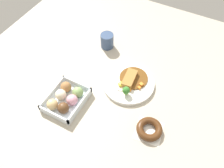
{
  "coord_description": "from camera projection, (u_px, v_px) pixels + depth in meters",
  "views": [
    {
      "loc": [
        -0.57,
        -0.29,
        0.93
      ],
      "look_at": [
        0.02,
        0.02,
        0.03
      ],
      "focal_mm": 36.86,
      "sensor_mm": 36.0,
      "label": 1
    }
  ],
  "objects": [
    {
      "name": "ground_plane",
      "position": [
        114.0,
        92.0,
        1.13
      ],
      "size": [
        1.6,
        1.6,
        0.0
      ],
      "primitive_type": "plane",
      "color": "#B2A893"
    },
    {
      "name": "chocolate_ring_donut",
      "position": [
        149.0,
        129.0,
        0.99
      ],
      "size": [
        0.13,
        0.13,
        0.03
      ],
      "color": "white",
      "rests_on": "ground_plane"
    },
    {
      "name": "donut_box",
      "position": [
        66.0,
        99.0,
        1.07
      ],
      "size": [
        0.2,
        0.16,
        0.06
      ],
      "color": "silver",
      "rests_on": "ground_plane"
    },
    {
      "name": "coffee_mug",
      "position": [
        107.0,
        41.0,
        1.29
      ],
      "size": [
        0.07,
        0.07,
        0.08
      ],
      "primitive_type": "cylinder",
      "color": "#33476B",
      "rests_on": "ground_plane"
    },
    {
      "name": "curry_plate",
      "position": [
        129.0,
        83.0,
        1.15
      ],
      "size": [
        0.26,
        0.26,
        0.07
      ],
      "color": "white",
      "rests_on": "ground_plane"
    }
  ]
}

